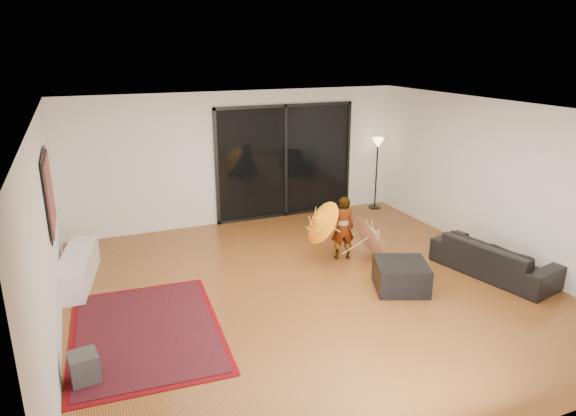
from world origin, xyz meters
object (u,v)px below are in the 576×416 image
sofa (494,258)px  ottoman (401,276)px  child (343,228)px  media_console (78,268)px

sofa → ottoman: (-1.68, 0.13, -0.07)m
ottoman → child: size_ratio=0.68×
sofa → child: child is taller
sofa → child: size_ratio=1.77×
media_console → sofa: (6.20, -2.26, 0.05)m
ottoman → media_console: bearing=154.7°
media_console → child: 4.33m
child → media_console: bearing=4.6°
media_console → sofa: 6.60m
ottoman → child: bearing=100.6°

